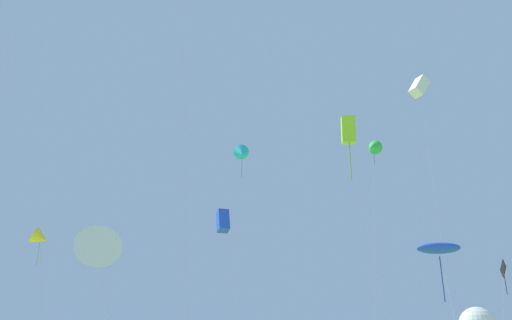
% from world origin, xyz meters
% --- Properties ---
extents(kite_yellow_delta, '(3.33, 2.83, 13.32)m').
position_xyz_m(kite_yellow_delta, '(-18.40, 45.49, 12.36)').
color(kite_yellow_delta, yellow).
rests_on(kite_yellow_delta, ground).
extents(kite_blue_box, '(2.99, 2.16, 18.86)m').
position_xyz_m(kite_blue_box, '(-0.66, 56.74, 17.42)').
color(kite_blue_box, blue).
rests_on(kite_blue_box, ground).
extents(kite_black_diamond, '(2.35, 1.75, 10.94)m').
position_xyz_m(kite_black_diamond, '(25.55, 42.65, 9.82)').
color(kite_black_diamond, black).
rests_on(kite_black_diamond, ground).
extents(kite_lime_box, '(2.98, 2.38, 23.16)m').
position_xyz_m(kite_lime_box, '(9.54, 38.28, 21.78)').
color(kite_lime_box, '#99DB2D').
rests_on(kite_lime_box, ground).
extents(kite_white_delta, '(3.82, 3.48, 7.81)m').
position_xyz_m(kite_white_delta, '(-9.39, 21.21, 6.42)').
color(kite_white_delta, white).
rests_on(kite_white_delta, ground).
extents(kite_white_box, '(2.94, 2.19, 35.01)m').
position_xyz_m(kite_white_box, '(22.79, 49.66, 33.49)').
color(kite_white_box, white).
rests_on(kite_white_box, ground).
extents(kite_blue_parafoil, '(2.52, 2.89, 7.79)m').
position_xyz_m(kite_blue_parafoil, '(8.74, 21.80, 7.38)').
color(kite_blue_parafoil, blue).
rests_on(kite_blue_parafoil, ground).
extents(kite_cyan_delta, '(1.80, 2.25, 24.97)m').
position_xyz_m(kite_cyan_delta, '(0.89, 50.59, 23.80)').
color(kite_cyan_delta, '#1EB7CC').
rests_on(kite_cyan_delta, ground).
extents(kite_green_delta, '(3.49, 2.79, 25.33)m').
position_xyz_m(kite_green_delta, '(15.56, 48.03, 24.33)').
color(kite_green_delta, green).
rests_on(kite_green_delta, ground).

